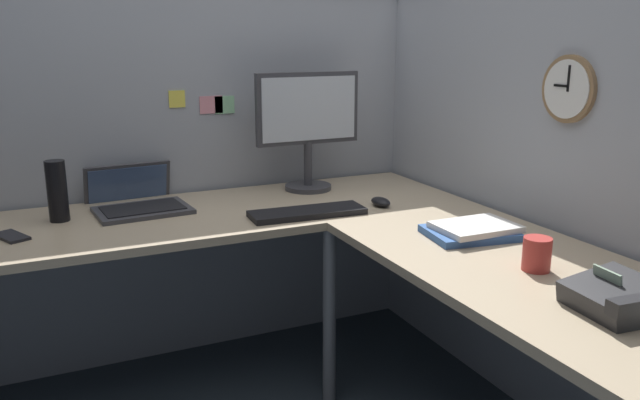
{
  "coord_description": "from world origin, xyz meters",
  "views": [
    {
      "loc": [
        -0.81,
        -1.84,
        1.38
      ],
      "look_at": [
        0.16,
        0.24,
        0.79
      ],
      "focal_mm": 36.13,
      "sensor_mm": 36.0,
      "label": 1
    }
  ],
  "objects_px": {
    "keyboard": "(307,212)",
    "wall_clock": "(570,89)",
    "laptop": "(136,201)",
    "computer_mouse": "(381,202)",
    "book_stack": "(472,230)",
    "thermos_flask": "(57,191)",
    "office_phone": "(618,298)",
    "cell_phone": "(11,236)",
    "coffee_mug": "(537,254)",
    "monitor": "(308,122)"
  },
  "relations": [
    {
      "from": "cell_phone",
      "to": "office_phone",
      "type": "xyz_separation_m",
      "value": [
        1.32,
        -1.26,
        0.03
      ]
    },
    {
      "from": "keyboard",
      "to": "wall_clock",
      "type": "bearing_deg",
      "value": -33.54
    },
    {
      "from": "keyboard",
      "to": "wall_clock",
      "type": "height_order",
      "value": "wall_clock"
    },
    {
      "from": "thermos_flask",
      "to": "office_phone",
      "type": "relative_size",
      "value": 1.0
    },
    {
      "from": "cell_phone",
      "to": "monitor",
      "type": "bearing_deg",
      "value": -14.25
    },
    {
      "from": "keyboard",
      "to": "wall_clock",
      "type": "relative_size",
      "value": 1.95
    },
    {
      "from": "monitor",
      "to": "office_phone",
      "type": "height_order",
      "value": "monitor"
    },
    {
      "from": "wall_clock",
      "to": "keyboard",
      "type": "bearing_deg",
      "value": 142.95
    },
    {
      "from": "wall_clock",
      "to": "book_stack",
      "type": "bearing_deg",
      "value": 168.96
    },
    {
      "from": "thermos_flask",
      "to": "laptop",
      "type": "bearing_deg",
      "value": 16.9
    },
    {
      "from": "keyboard",
      "to": "computer_mouse",
      "type": "xyz_separation_m",
      "value": [
        0.31,
        0.0,
        0.01
      ]
    },
    {
      "from": "monitor",
      "to": "computer_mouse",
      "type": "bearing_deg",
      "value": -69.18
    },
    {
      "from": "monitor",
      "to": "cell_phone",
      "type": "xyz_separation_m",
      "value": [
        -1.17,
        -0.22,
        -0.29
      ]
    },
    {
      "from": "office_phone",
      "to": "coffee_mug",
      "type": "height_order",
      "value": "office_phone"
    },
    {
      "from": "computer_mouse",
      "to": "wall_clock",
      "type": "bearing_deg",
      "value": -53.94
    },
    {
      "from": "computer_mouse",
      "to": "cell_phone",
      "type": "relative_size",
      "value": 0.72
    },
    {
      "from": "monitor",
      "to": "office_phone",
      "type": "xyz_separation_m",
      "value": [
        0.15,
        -1.48,
        -0.26
      ]
    },
    {
      "from": "cell_phone",
      "to": "thermos_flask",
      "type": "relative_size",
      "value": 0.65
    },
    {
      "from": "cell_phone",
      "to": "wall_clock",
      "type": "height_order",
      "value": "wall_clock"
    },
    {
      "from": "laptop",
      "to": "wall_clock",
      "type": "xyz_separation_m",
      "value": [
        1.25,
        -0.92,
        0.45
      ]
    },
    {
      "from": "thermos_flask",
      "to": "coffee_mug",
      "type": "xyz_separation_m",
      "value": [
        1.19,
        -1.11,
        -0.06
      ]
    },
    {
      "from": "monitor",
      "to": "coffee_mug",
      "type": "relative_size",
      "value": 5.21
    },
    {
      "from": "coffee_mug",
      "to": "wall_clock",
      "type": "height_order",
      "value": "wall_clock"
    },
    {
      "from": "book_stack",
      "to": "keyboard",
      "type": "bearing_deg",
      "value": 129.8
    },
    {
      "from": "office_phone",
      "to": "book_stack",
      "type": "height_order",
      "value": "office_phone"
    },
    {
      "from": "keyboard",
      "to": "cell_phone",
      "type": "height_order",
      "value": "keyboard"
    },
    {
      "from": "laptop",
      "to": "keyboard",
      "type": "height_order",
      "value": "laptop"
    },
    {
      "from": "laptop",
      "to": "keyboard",
      "type": "relative_size",
      "value": 0.94
    },
    {
      "from": "laptop",
      "to": "thermos_flask",
      "type": "relative_size",
      "value": 1.84
    },
    {
      "from": "laptop",
      "to": "office_phone",
      "type": "relative_size",
      "value": 1.84
    },
    {
      "from": "book_stack",
      "to": "coffee_mug",
      "type": "height_order",
      "value": "coffee_mug"
    },
    {
      "from": "computer_mouse",
      "to": "book_stack",
      "type": "bearing_deg",
      "value": -80.81
    },
    {
      "from": "computer_mouse",
      "to": "cell_phone",
      "type": "bearing_deg",
      "value": 173.12
    },
    {
      "from": "monitor",
      "to": "office_phone",
      "type": "relative_size",
      "value": 2.26
    },
    {
      "from": "office_phone",
      "to": "keyboard",
      "type": "bearing_deg",
      "value": 106.38
    },
    {
      "from": "laptop",
      "to": "computer_mouse",
      "type": "height_order",
      "value": "laptop"
    },
    {
      "from": "monitor",
      "to": "thermos_flask",
      "type": "distance_m",
      "value": 1.03
    },
    {
      "from": "laptop",
      "to": "office_phone",
      "type": "height_order",
      "value": "laptop"
    },
    {
      "from": "thermos_flask",
      "to": "wall_clock",
      "type": "xyz_separation_m",
      "value": [
        1.54,
        -0.84,
        0.37
      ]
    },
    {
      "from": "office_phone",
      "to": "wall_clock",
      "type": "distance_m",
      "value": 0.82
    },
    {
      "from": "laptop",
      "to": "coffee_mug",
      "type": "xyz_separation_m",
      "value": [
        0.91,
        -1.19,
        0.02
      ]
    },
    {
      "from": "keyboard",
      "to": "computer_mouse",
      "type": "distance_m",
      "value": 0.31
    },
    {
      "from": "thermos_flask",
      "to": "coffee_mug",
      "type": "bearing_deg",
      "value": -42.84
    },
    {
      "from": "book_stack",
      "to": "wall_clock",
      "type": "relative_size",
      "value": 1.4
    },
    {
      "from": "thermos_flask",
      "to": "computer_mouse",
      "type": "bearing_deg",
      "value": -14.9
    },
    {
      "from": "keyboard",
      "to": "office_phone",
      "type": "bearing_deg",
      "value": -70.12
    },
    {
      "from": "computer_mouse",
      "to": "keyboard",
      "type": "bearing_deg",
      "value": -179.6
    },
    {
      "from": "computer_mouse",
      "to": "cell_phone",
      "type": "distance_m",
      "value": 1.32
    },
    {
      "from": "book_stack",
      "to": "thermos_flask",
      "type": "bearing_deg",
      "value": 147.68
    },
    {
      "from": "office_phone",
      "to": "laptop",
      "type": "bearing_deg",
      "value": 120.38
    }
  ]
}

